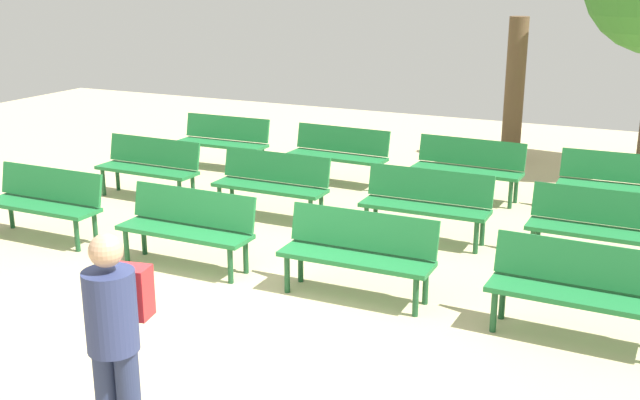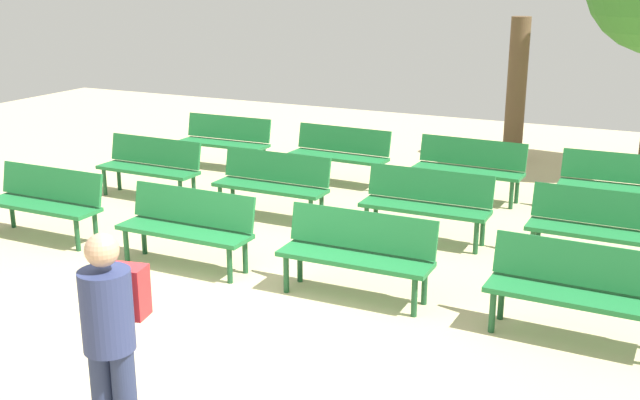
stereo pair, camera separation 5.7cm
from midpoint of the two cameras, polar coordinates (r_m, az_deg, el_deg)
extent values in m
plane|color=#CCB789|center=(7.27, -9.88, -10.06)|extent=(24.00, 24.00, 0.00)
cube|color=#1E7238|center=(10.18, -19.78, -0.41)|extent=(1.60, 0.44, 0.05)
cube|color=#1E7238|center=(10.25, -19.13, 1.19)|extent=(1.60, 0.12, 0.40)
cylinder|color=#194C28|center=(9.67, -17.38, -2.48)|extent=(0.06, 0.06, 0.40)
cylinder|color=#194C28|center=(10.84, -21.70, -0.87)|extent=(0.06, 0.06, 0.40)
cylinder|color=#194C28|center=(9.89, -16.13, -1.95)|extent=(0.06, 0.06, 0.40)
cube|color=#1E7238|center=(8.76, -9.88, -2.33)|extent=(1.60, 0.45, 0.05)
cube|color=#1E7238|center=(8.84, -9.21, -0.45)|extent=(1.60, 0.13, 0.40)
cylinder|color=#194C28|center=(9.13, -13.98, -3.32)|extent=(0.06, 0.06, 0.40)
cylinder|color=#194C28|center=(8.34, -6.51, -4.83)|extent=(0.06, 0.06, 0.40)
cylinder|color=#194C28|center=(9.36, -12.74, -2.73)|extent=(0.06, 0.06, 0.40)
cylinder|color=#194C28|center=(8.59, -5.37, -4.14)|extent=(0.06, 0.06, 0.40)
cube|color=#1E7238|center=(7.84, 2.77, -4.38)|extent=(1.60, 0.46, 0.05)
cube|color=#1E7238|center=(7.93, 3.34, -2.25)|extent=(1.60, 0.14, 0.40)
cylinder|color=#194C28|center=(8.06, -2.32, -5.50)|extent=(0.06, 0.06, 0.40)
cylinder|color=#194C28|center=(7.57, 7.22, -7.15)|extent=(0.06, 0.06, 0.40)
cylinder|color=#194C28|center=(8.33, -1.30, -4.76)|extent=(0.06, 0.06, 0.40)
cylinder|color=#194C28|center=(7.85, 7.95, -6.29)|extent=(0.06, 0.06, 0.40)
cube|color=#1E7238|center=(7.32, 18.63, -6.83)|extent=(1.61, 0.48, 0.05)
cube|color=#1E7238|center=(7.42, 19.06, -4.53)|extent=(1.60, 0.17, 0.40)
cylinder|color=#194C28|center=(7.38, 12.86, -8.09)|extent=(0.06, 0.06, 0.40)
cylinder|color=#194C28|center=(7.66, 13.48, -7.18)|extent=(0.06, 0.06, 0.40)
cube|color=#1E7238|center=(11.60, -12.51, 2.18)|extent=(1.61, 0.47, 0.05)
cube|color=#1E7238|center=(11.70, -11.98, 3.56)|extent=(1.60, 0.15, 0.40)
cylinder|color=#194C28|center=(11.99, -15.53, 1.30)|extent=(0.06, 0.06, 0.40)
cylinder|color=#194C28|center=(11.12, -10.14, 0.48)|extent=(0.06, 0.06, 0.40)
cylinder|color=#194C28|center=(12.22, -14.54, 1.66)|extent=(0.06, 0.06, 0.40)
cylinder|color=#194C28|center=(11.37, -9.19, 0.88)|extent=(0.06, 0.06, 0.40)
cube|color=#1E7238|center=(10.42, -3.58, 0.92)|extent=(1.60, 0.45, 0.05)
cube|color=#1E7238|center=(10.52, -3.07, 2.47)|extent=(1.60, 0.13, 0.40)
cylinder|color=#194C28|center=(10.70, -7.24, -0.02)|extent=(0.06, 0.06, 0.40)
cylinder|color=#194C28|center=(10.03, -0.52, -1.02)|extent=(0.06, 0.06, 0.40)
cylinder|color=#194C28|center=(10.96, -6.33, 0.41)|extent=(0.06, 0.06, 0.40)
cylinder|color=#194C28|center=(10.30, 0.27, -0.54)|extent=(0.06, 0.06, 0.40)
cube|color=#1E7238|center=(9.57, 7.90, -0.62)|extent=(1.60, 0.45, 0.05)
cube|color=#1E7238|center=(9.68, 8.32, 1.08)|extent=(1.60, 0.13, 0.40)
cylinder|color=#194C28|center=(9.71, 3.63, -1.64)|extent=(0.06, 0.06, 0.40)
cylinder|color=#194C28|center=(9.32, 11.65, -2.76)|extent=(0.06, 0.06, 0.40)
cylinder|color=#194C28|center=(10.00, 4.31, -1.13)|extent=(0.06, 0.06, 0.40)
cylinder|color=#194C28|center=(9.61, 12.12, -2.18)|extent=(0.06, 0.06, 0.40)
cube|color=#1E7238|center=(9.15, 20.20, -2.32)|extent=(1.61, 0.47, 0.05)
cube|color=#1E7238|center=(9.27, 20.50, -0.52)|extent=(1.60, 0.15, 0.40)
cylinder|color=#194C28|center=(9.16, 15.60, -3.37)|extent=(0.06, 0.06, 0.40)
cylinder|color=#194C28|center=(9.46, 15.99, -2.78)|extent=(0.06, 0.06, 0.40)
cube|color=#1E7238|center=(13.18, -7.07, 4.15)|extent=(1.61, 0.47, 0.05)
cube|color=#1E7238|center=(13.30, -6.65, 5.35)|extent=(1.60, 0.15, 0.40)
cylinder|color=#194C28|center=(13.48, -9.93, 3.31)|extent=(0.06, 0.06, 0.40)
cylinder|color=#194C28|center=(12.75, -4.73, 2.75)|extent=(0.06, 0.06, 0.40)
cylinder|color=#194C28|center=(13.73, -9.18, 3.59)|extent=(0.06, 0.06, 0.40)
cylinder|color=#194C28|center=(13.02, -4.04, 3.05)|extent=(0.06, 0.06, 0.40)
cube|color=#1E7238|center=(12.15, 1.47, 3.21)|extent=(1.62, 0.51, 0.05)
cube|color=#1E7238|center=(12.27, 1.90, 4.51)|extent=(1.60, 0.19, 0.40)
cylinder|color=#194C28|center=(12.39, -1.77, 2.39)|extent=(0.06, 0.06, 0.40)
cylinder|color=#194C28|center=(11.77, 4.16, 1.60)|extent=(0.06, 0.06, 0.40)
cylinder|color=#194C28|center=(12.66, -1.05, 2.70)|extent=(0.06, 0.06, 0.40)
cylinder|color=#194C28|center=(12.06, 4.78, 1.94)|extent=(0.06, 0.06, 0.40)
cube|color=#1E7238|center=(11.46, 11.01, 2.10)|extent=(1.61, 0.50, 0.05)
cube|color=#1E7238|center=(11.59, 11.37, 3.48)|extent=(1.60, 0.18, 0.40)
cylinder|color=#194C28|center=(11.58, 7.41, 1.25)|extent=(0.06, 0.06, 0.40)
cylinder|color=#194C28|center=(11.20, 14.13, 0.35)|extent=(0.06, 0.06, 0.40)
cylinder|color=#194C28|center=(11.88, 7.95, 1.61)|extent=(0.06, 0.06, 0.40)
cylinder|color=#194C28|center=(11.50, 14.51, 0.74)|extent=(0.06, 0.06, 0.40)
cube|color=#1E7238|center=(11.11, 21.47, 0.78)|extent=(1.61, 0.47, 0.05)
cube|color=#1E7238|center=(11.25, 21.67, 2.23)|extent=(1.60, 0.15, 0.40)
cylinder|color=#194C28|center=(11.07, 17.69, -0.13)|extent=(0.06, 0.06, 0.40)
cylinder|color=#194C28|center=(11.37, 17.90, 0.29)|extent=(0.06, 0.06, 0.40)
cylinder|color=brown|center=(14.06, 14.45, 7.93)|extent=(0.34, 0.34, 2.50)
cylinder|color=navy|center=(5.20, -15.20, -7.90)|extent=(0.40, 0.40, 0.55)
sphere|color=tan|center=(5.04, -15.55, -3.60)|extent=(0.22, 0.22, 0.22)
cube|color=red|center=(5.39, -13.86, -6.56)|extent=(0.31, 0.23, 0.36)
camera|label=1|loc=(0.03, -89.83, 0.05)|focal=43.21mm
camera|label=2|loc=(0.03, 90.17, -0.05)|focal=43.21mm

